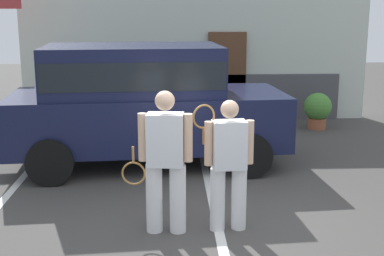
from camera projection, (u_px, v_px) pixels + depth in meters
name	position (u px, v px, depth m)	size (l,w,h in m)	color
ground_plane	(222.00, 236.00, 6.32)	(40.00, 40.00, 0.00)	#423F3D
parking_stripe_0	(7.00, 195.00, 7.67)	(0.12, 4.40, 0.01)	silver
parking_stripe_1	(210.00, 193.00, 7.78)	(0.12, 4.40, 0.01)	silver
house_frontage	(196.00, 53.00, 12.65)	(8.21, 0.40, 3.42)	silver
parked_suv	(142.00, 99.00, 8.98)	(4.74, 2.46, 2.05)	#141938
tennis_player_man	(165.00, 161.00, 6.26)	(0.89, 0.31, 1.73)	white
tennis_player_woman	(228.00, 163.00, 6.34)	(0.74, 0.29, 1.61)	white
potted_plant_by_porch	(318.00, 109.00, 11.81)	(0.62, 0.62, 0.81)	#9E5638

